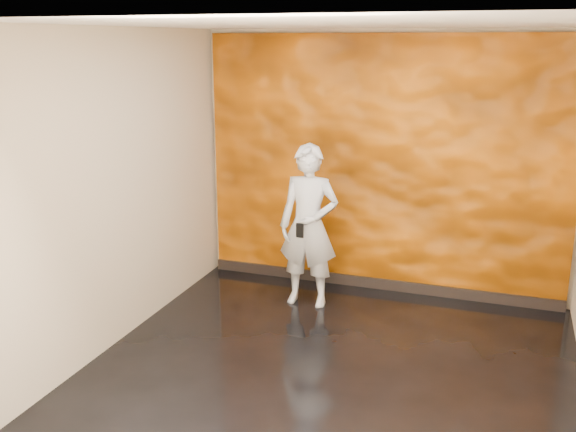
# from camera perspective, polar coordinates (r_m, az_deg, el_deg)

# --- Properties ---
(room) EXTENTS (4.02, 4.02, 2.81)m
(room) POSITION_cam_1_polar(r_m,az_deg,el_deg) (5.07, 4.14, 0.62)
(room) COLOR black
(room) RESTS_ON ground
(feature_wall) EXTENTS (3.90, 0.06, 2.75)m
(feature_wall) POSITION_cam_1_polar(r_m,az_deg,el_deg) (6.93, 8.42, 4.38)
(feature_wall) COLOR orange
(feature_wall) RESTS_ON ground
(baseboard) EXTENTS (3.90, 0.04, 0.12)m
(baseboard) POSITION_cam_1_polar(r_m,az_deg,el_deg) (7.26, 7.95, -5.95)
(baseboard) COLOR black
(baseboard) RESTS_ON ground
(man) EXTENTS (0.62, 0.42, 1.69)m
(man) POSITION_cam_1_polar(r_m,az_deg,el_deg) (6.57, 1.85, -0.90)
(man) COLOR #ACB4BE
(man) RESTS_ON ground
(phone) EXTENTS (0.08, 0.02, 0.14)m
(phone) POSITION_cam_1_polar(r_m,az_deg,el_deg) (6.34, 1.06, -1.30)
(phone) COLOR black
(phone) RESTS_ON man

